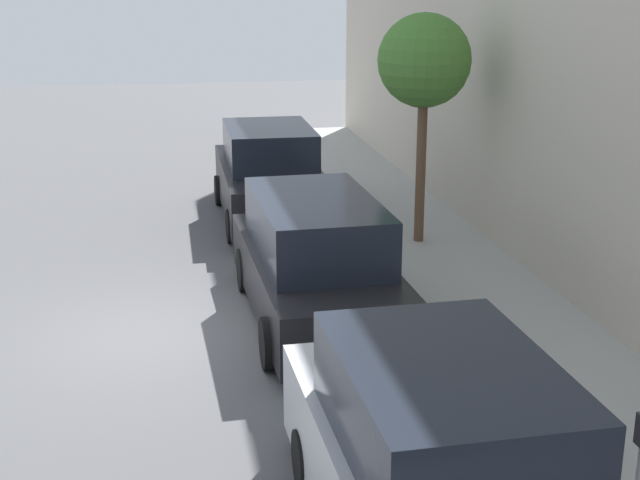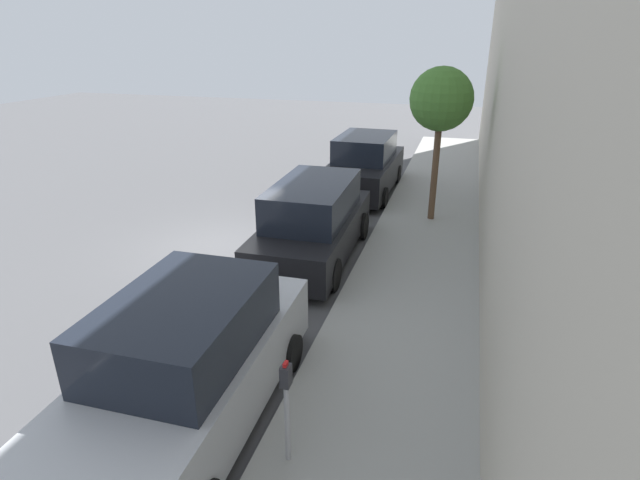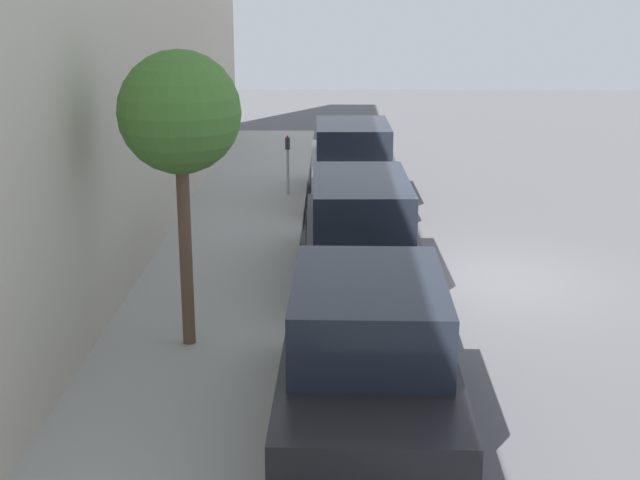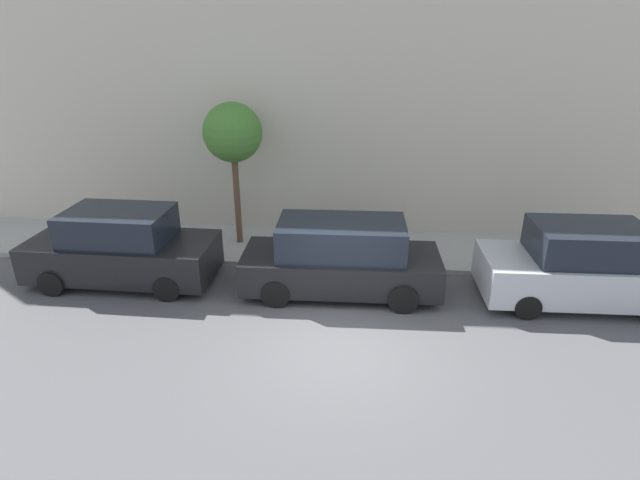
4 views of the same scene
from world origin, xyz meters
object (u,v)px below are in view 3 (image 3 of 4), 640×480
(parked_suv_nearest, at_px, (352,166))
(street_tree, at_px, (180,115))
(parked_minivan_second, at_px, (360,232))
(parked_suv_third, at_px, (368,364))
(parking_meter_near, at_px, (288,158))

(parked_suv_nearest, distance_m, street_tree, 9.78)
(parked_suv_nearest, bearing_deg, parked_minivan_second, 90.20)
(parked_suv_nearest, distance_m, parked_suv_third, 11.58)
(parked_suv_nearest, height_order, parked_minivan_second, parked_suv_nearest)
(street_tree, bearing_deg, parking_meter_near, -95.82)
(parked_suv_third, distance_m, street_tree, 4.34)
(parked_suv_nearest, bearing_deg, parking_meter_near, -15.70)
(parked_suv_nearest, relative_size, parked_suv_third, 1.00)
(parked_suv_nearest, relative_size, parked_minivan_second, 0.98)
(parked_minivan_second, xyz_separation_m, parked_suv_third, (0.08, 5.72, 0.01))
(parked_minivan_second, height_order, parking_meter_near, parked_minivan_second)
(parked_minivan_second, bearing_deg, parking_meter_near, -75.74)
(parked_minivan_second, distance_m, street_tree, 4.86)
(parked_minivan_second, bearing_deg, parked_suv_third, 89.20)
(parked_minivan_second, distance_m, parking_meter_near, 6.50)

